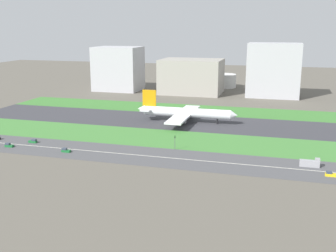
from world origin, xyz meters
The scene contains 18 objects.
ground_plane centered at (0.00, 0.00, 0.00)m, with size 800.00×800.00×0.00m, color #5B564C.
runway centered at (0.00, 0.00, 0.05)m, with size 280.00×46.00×0.10m, color #38383D.
grass_median_north centered at (0.00, 41.00, 0.05)m, with size 280.00×36.00×0.10m, color #3D7A33.
grass_median_south centered at (0.00, -41.00, 0.05)m, with size 280.00×36.00×0.10m, color #427F38.
highway centered at (0.00, -73.00, 0.05)m, with size 280.00×28.00×0.10m, color #4C4C4F.
highway_centerline centered at (0.00, -73.00, 0.11)m, with size 266.00×0.50×0.01m, color silver.
airliner centered at (1.92, 0.00, 6.23)m, with size 65.00×56.00×19.70m.
car_4 centered at (-70.80, -78.00, 0.92)m, with size 4.40×1.80×2.00m.
car_5 centered at (82.02, -78.00, 0.92)m, with size 4.40×1.80×2.00m.
car_2 centered at (-38.62, -78.00, 0.92)m, with size 4.40×1.80×2.00m.
truck_0 centered at (74.68, -68.00, 1.67)m, with size 8.40×2.50×4.00m.
car_1 centered at (-63.35, -68.00, 0.92)m, with size 4.40×1.80×2.00m.
traffic_light centered at (11.60, -60.01, 4.29)m, with size 0.36×0.50×7.20m.
terminal_building centered at (-90.00, 114.00, 20.42)m, with size 42.12×33.18×40.84m, color #B2B2B7.
hangar_building centered at (-18.85, 114.00, 15.36)m, with size 54.52×39.00×30.73m, color #9E998E.
office_tower centered at (53.01, 114.00, 22.94)m, with size 44.31×25.87×45.88m, color #B2B2B7.
fuel_tank_west centered at (-24.21, 159.00, 8.76)m, with size 17.75×17.75×17.52m, color silver.
fuel_tank_centre centered at (4.34, 159.00, 6.60)m, with size 24.41×24.41×13.19m, color silver.
Camera 1 is at (60.59, -246.58, 59.67)m, focal length 43.52 mm.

